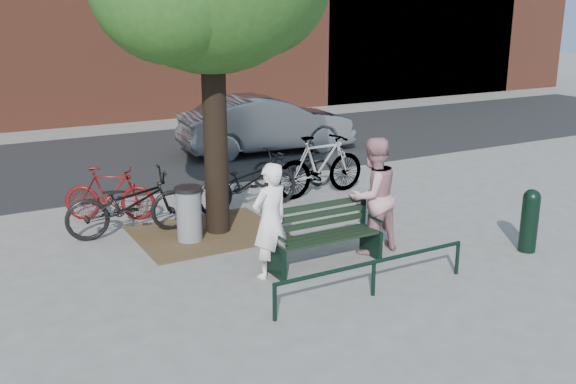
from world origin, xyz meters
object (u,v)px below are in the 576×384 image
park_bench (323,234)px  bollard (530,218)px  person_right (372,196)px  person_left (270,221)px  bicycle_c (248,182)px  parked_car (267,124)px  litter_bin (189,214)px

park_bench → bollard: bearing=-19.9°
person_right → person_left: bearing=-2.3°
person_left → bollard: person_left is taller
park_bench → bicycle_c: 3.02m
person_right → bollard: 2.52m
person_left → person_right: size_ratio=0.91×
park_bench → parked_car: parked_car is taller
person_left → parked_car: person_left is taller
person_right → bollard: (2.18, -1.21, -0.38)m
park_bench → parked_car: size_ratio=0.38×
person_left → litter_bin: (-0.49, 1.95, -0.37)m
park_bench → litter_bin: park_bench is taller
litter_bin → person_right: bearing=-38.3°
person_left → litter_bin: bearing=-88.7°
bicycle_c → person_right: bearing=-168.1°
person_right → bicycle_c: 3.06m
bicycle_c → parked_car: size_ratio=0.46×
park_bench → person_left: bearing=-178.3°
bollard → person_right: bearing=151.1°
person_right → bicycle_c: size_ratio=0.87×
parked_car → bicycle_c: bearing=154.1°
park_bench → person_right: size_ratio=0.94×
litter_bin → parked_car: size_ratio=0.20×
bollard → park_bench: bearing=160.1°
park_bench → bollard: size_ratio=1.71×
person_left → bollard: size_ratio=1.65×
park_bench → bollard: bollard is taller
person_right → litter_bin: bearing=-43.6°
bollard → bicycle_c: size_ratio=0.48×
person_right → parked_car: person_right is taller
litter_bin → parked_car: 6.99m
park_bench → parked_car: bearing=68.7°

